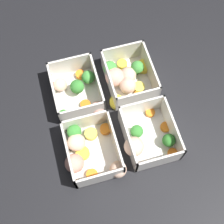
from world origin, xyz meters
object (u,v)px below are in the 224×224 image
container_near_left (147,138)px  container_near_right (126,77)px  container_far_right (78,92)px  container_far_left (89,151)px

container_near_left → container_near_right: (0.18, -0.00, -0.00)m
container_near_right → container_far_right: 0.14m
container_far_left → container_near_left: bearing=-92.2°
container_near_right → container_far_right: same height
container_near_left → container_far_right: 0.22m
container_far_left → container_far_right: bearing=-4.4°
container_near_left → container_near_right: 0.18m
container_near_right → container_far_left: same height
container_far_right → container_near_left: bearing=-141.9°
container_near_right → container_far_left: bearing=139.6°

